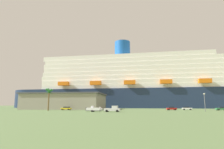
% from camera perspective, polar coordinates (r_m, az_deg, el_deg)
% --- Properties ---
extents(ground_plane, '(600.00, 600.00, 0.00)m').
position_cam_1_polar(ground_plane, '(108.32, 2.65, -10.48)').
color(ground_plane, '#567042').
extents(cruise_ship, '(254.92, 42.47, 62.49)m').
position_cam_1_polar(cruise_ship, '(151.25, 15.50, -3.60)').
color(cruise_ship, '#1E2D4C').
rests_on(cruise_ship, ground_plane).
extents(terminal_building, '(43.50, 29.69, 8.82)m').
position_cam_1_polar(terminal_building, '(111.81, -13.76, -7.92)').
color(terminal_building, gray).
rests_on(terminal_building, ground_plane).
extents(pickup_truck, '(5.69, 2.50, 2.20)m').
position_cam_1_polar(pickup_truck, '(67.44, 0.26, -10.46)').
color(pickup_truck, silver).
rests_on(pickup_truck, ground_plane).
extents(small_boat_on_trailer, '(7.11, 2.36, 2.15)m').
position_cam_1_polar(small_boat_on_trailer, '(68.98, -5.05, -10.46)').
color(small_boat_on_trailer, '#595960').
rests_on(small_boat_on_trailer, ground_plane).
extents(palm_tree, '(3.46, 3.37, 9.57)m').
position_cam_1_polar(palm_tree, '(86.54, -18.65, -5.49)').
color(palm_tree, brown).
rests_on(palm_tree, ground_plane).
extents(street_lamp, '(0.56, 0.56, 6.92)m').
position_cam_1_polar(street_lamp, '(79.84, 26.34, -6.76)').
color(street_lamp, slate).
rests_on(street_lamp, ground_plane).
extents(parked_car_yellow_taxi, '(4.86, 2.19, 1.58)m').
position_cam_1_polar(parked_car_yellow_taxi, '(93.31, -13.78, -9.95)').
color(parked_car_yellow_taxi, yellow).
rests_on(parked_car_yellow_taxi, ground_plane).
extents(parked_car_white_van, '(4.52, 2.15, 1.58)m').
position_cam_1_polar(parked_car_white_van, '(98.07, 21.82, -9.51)').
color(parked_car_white_van, white).
rests_on(parked_car_white_van, ground_plane).
extents(parked_car_green_wagon, '(4.84, 2.23, 1.58)m').
position_cam_1_polar(parked_car_green_wagon, '(97.76, 30.43, -8.92)').
color(parked_car_green_wagon, '#2D723F').
rests_on(parked_car_green_wagon, ground_plane).
extents(parked_car_red_hatchback, '(4.65, 2.47, 1.58)m').
position_cam_1_polar(parked_car_red_hatchback, '(92.02, 17.64, -9.80)').
color(parked_car_red_hatchback, red).
rests_on(parked_car_red_hatchback, ground_plane).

